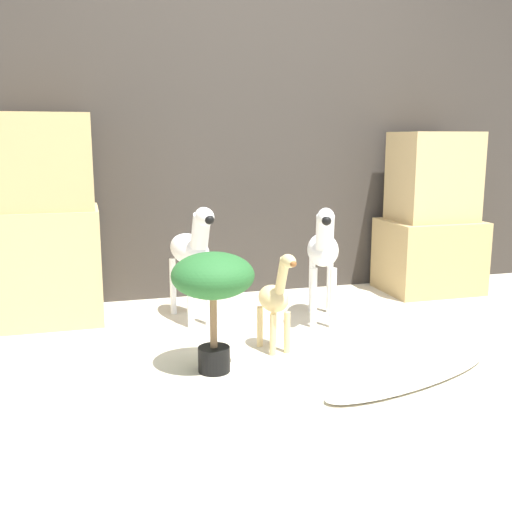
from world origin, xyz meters
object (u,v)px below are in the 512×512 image
at_px(zebra_right, 323,250).
at_px(surfboard, 409,375).
at_px(zebra_left, 192,249).
at_px(potted_palm_front, 213,283).
at_px(giraffe_figurine, 275,299).

bearing_deg(zebra_right, surfboard, -86.79).
xyz_separation_m(zebra_left, potted_palm_front, (-0.04, -0.78, -0.01)).
distance_m(giraffe_figurine, surfboard, 0.72).
distance_m(zebra_right, zebra_left, 0.74).
bearing_deg(potted_palm_front, giraffe_figurine, 27.57).
xyz_separation_m(zebra_right, surfboard, (0.05, -0.88, -0.40)).
bearing_deg(zebra_right, potted_palm_front, -143.15).
xyz_separation_m(potted_palm_front, surfboard, (0.80, -0.32, -0.39)).
bearing_deg(giraffe_figurine, potted_palm_front, -152.43).
bearing_deg(zebra_left, surfboard, -55.36).
xyz_separation_m(zebra_right, zebra_left, (-0.71, 0.21, 0.00)).
height_order(zebra_right, surfboard, zebra_right).
relative_size(zebra_right, zebra_left, 1.00).
relative_size(zebra_right, surfboard, 0.67).
distance_m(zebra_right, potted_palm_front, 0.94).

